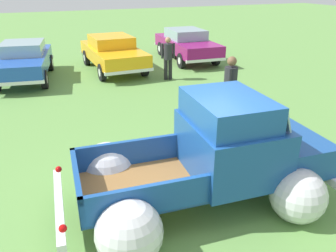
{
  "coord_description": "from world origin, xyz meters",
  "views": [
    {
      "loc": [
        -2.35,
        -4.4,
        3.66
      ],
      "look_at": [
        0.0,
        1.16,
        1.01
      ],
      "focal_mm": 36.15,
      "sensor_mm": 36.0,
      "label": 1
    }
  ],
  "objects": [
    {
      "name": "spectator_1",
      "position": [
        2.44,
        2.78,
        1.07
      ],
      "size": [
        0.48,
        0.48,
        1.85
      ],
      "rotation": [
        0.0,
        0.0,
        2.42
      ],
      "color": "gray",
      "rests_on": "ground"
    },
    {
      "name": "ground_plane",
      "position": [
        0.0,
        0.0,
        0.0
      ],
      "size": [
        80.0,
        80.0,
        0.0
      ],
      "primitive_type": "plane",
      "color": "#609347"
    },
    {
      "name": "vintage_pickup_truck",
      "position": [
        0.39,
        -0.03,
        0.76
      ],
      "size": [
        4.75,
        3.04,
        1.96
      ],
      "rotation": [
        0.0,
        0.0,
        -0.08
      ],
      "color": "black",
      "rests_on": "ground"
    },
    {
      "name": "show_car_0",
      "position": [
        -2.42,
        9.62,
        0.78
      ],
      "size": [
        2.45,
        4.47,
        1.43
      ],
      "rotation": [
        0.0,
        0.0,
        -1.74
      ],
      "color": "black",
      "rests_on": "ground"
    },
    {
      "name": "show_car_1",
      "position": [
        1.09,
        9.79,
        0.78
      ],
      "size": [
        2.01,
        4.54,
        1.43
      ],
      "rotation": [
        0.0,
        0.0,
        -1.55
      ],
      "color": "black",
      "rests_on": "ground"
    },
    {
      "name": "spectator_0",
      "position": [
        2.67,
        7.47,
        0.93
      ],
      "size": [
        0.53,
        0.44,
        1.63
      ],
      "rotation": [
        0.0,
        0.0,
        4.36
      ],
      "color": "black",
      "rests_on": "ground"
    },
    {
      "name": "show_car_2",
      "position": [
        4.86,
        10.38,
        0.78
      ],
      "size": [
        2.16,
        4.7,
        1.43
      ],
      "rotation": [
        0.0,
        0.0,
        -1.64
      ],
      "color": "black",
      "rests_on": "ground"
    }
  ]
}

